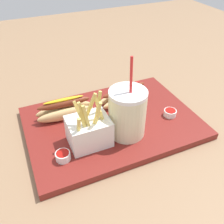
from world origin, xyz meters
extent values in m
cube|color=#8C6B4C|center=(0.00, 0.00, -0.01)|extent=(2.40, 2.40, 0.02)
cube|color=maroon|center=(0.00, 0.00, 0.01)|extent=(0.49, 0.35, 0.02)
cylinder|color=beige|center=(0.02, -0.06, 0.08)|extent=(0.10, 0.10, 0.12)
cylinder|color=white|center=(0.02, -0.06, 0.15)|extent=(0.10, 0.10, 0.01)
cylinder|color=red|center=(0.02, -0.06, 0.20)|extent=(0.01, 0.02, 0.09)
cube|color=white|center=(-0.09, -0.06, 0.06)|extent=(0.11, 0.08, 0.07)
cube|color=#E5C660|center=(-0.09, -0.06, 0.13)|extent=(0.04, 0.01, 0.08)
cube|color=#E5C660|center=(-0.06, -0.07, 0.12)|extent=(0.02, 0.03, 0.09)
cube|color=#E5C660|center=(-0.06, -0.04, 0.11)|extent=(0.02, 0.01, 0.09)
cube|color=#E5C660|center=(-0.12, -0.09, 0.10)|extent=(0.01, 0.02, 0.06)
cube|color=#E5C660|center=(-0.08, -0.08, 0.12)|extent=(0.02, 0.02, 0.08)
cube|color=#E5C660|center=(-0.11, -0.07, 0.12)|extent=(0.02, 0.04, 0.07)
cube|color=#E5C660|center=(-0.07, -0.07, 0.10)|extent=(0.01, 0.04, 0.07)
cube|color=#E5C660|center=(-0.10, -0.08, 0.11)|extent=(0.02, 0.01, 0.08)
cube|color=#E5C660|center=(-0.11, -0.07, 0.12)|extent=(0.02, 0.01, 0.08)
ellipsoid|color=#DBB775|center=(-0.12, 0.06, 0.04)|extent=(0.17, 0.03, 0.04)
ellipsoid|color=#DBB775|center=(-0.12, 0.08, 0.04)|extent=(0.17, 0.03, 0.04)
ellipsoid|color=maroon|center=(-0.12, 0.07, 0.07)|extent=(0.15, 0.03, 0.02)
ellipsoid|color=gold|center=(-0.12, 0.07, 0.08)|extent=(0.12, 0.02, 0.01)
ellipsoid|color=#DBB775|center=(0.08, 0.06, 0.04)|extent=(0.17, 0.05, 0.03)
ellipsoid|color=#DBB775|center=(0.07, 0.09, 0.04)|extent=(0.17, 0.05, 0.03)
ellipsoid|color=maroon|center=(0.07, 0.07, 0.06)|extent=(0.16, 0.05, 0.02)
ellipsoid|color=red|center=(0.07, 0.07, 0.08)|extent=(0.12, 0.03, 0.01)
cylinder|color=white|center=(0.17, -0.05, 0.03)|extent=(0.04, 0.04, 0.02)
cylinder|color=#B2140F|center=(0.17, -0.05, 0.04)|extent=(0.03, 0.03, 0.01)
cylinder|color=white|center=(-0.17, -0.09, 0.03)|extent=(0.04, 0.04, 0.02)
cylinder|color=#B2140F|center=(-0.17, -0.09, 0.04)|extent=(0.03, 0.03, 0.01)
camera|label=1|loc=(-0.23, -0.52, 0.48)|focal=39.91mm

